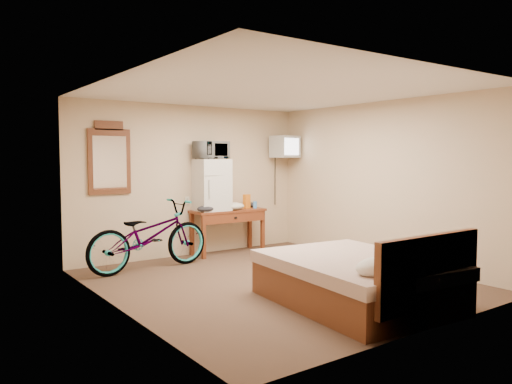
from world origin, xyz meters
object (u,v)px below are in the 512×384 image
at_px(desk, 229,217).
at_px(blue_cup, 255,205).
at_px(wall_mirror, 109,159).
at_px(bed, 360,279).
at_px(crt_television, 285,147).
at_px(bicycle, 149,236).
at_px(mini_fridge, 211,185).
at_px(microwave, 211,150).

xyz_separation_m(desk, blue_cup, (0.49, -0.07, 0.19)).
distance_m(wall_mirror, bed, 4.16).
relative_size(blue_cup, bed, 0.06).
bearing_deg(wall_mirror, blue_cup, -8.02).
height_order(crt_television, bicycle, crt_television).
height_order(desk, bicycle, bicycle).
xyz_separation_m(mini_fridge, bicycle, (-1.31, -0.43, -0.68)).
height_order(desk, wall_mirror, wall_mirror).
relative_size(desk, crt_television, 2.18).
height_order(blue_cup, bicycle, bicycle).
xyz_separation_m(bicycle, bed, (1.18, -3.00, -0.21)).
xyz_separation_m(microwave, bed, (-0.14, -3.44, -1.46)).
xyz_separation_m(desk, mini_fridge, (-0.31, 0.06, 0.56)).
height_order(mini_fridge, wall_mirror, wall_mirror).
bearing_deg(blue_cup, bed, -105.80).
bearing_deg(blue_cup, bicycle, -171.91).
distance_m(crt_television, bed, 4.09).
bearing_deg(mini_fridge, wall_mirror, 172.75).
xyz_separation_m(mini_fridge, microwave, (0.00, 0.00, 0.58)).
bearing_deg(mini_fridge, crt_television, -1.52).
relative_size(desk, bed, 0.59).
relative_size(mini_fridge, wall_mirror, 0.78).
distance_m(mini_fridge, wall_mirror, 1.72).
relative_size(mini_fridge, bicycle, 0.45).
height_order(crt_television, wall_mirror, wall_mirror).
relative_size(desk, bicycle, 0.68).
bearing_deg(bicycle, microwave, -76.88).
height_order(mini_fridge, crt_television, crt_television).
xyz_separation_m(wall_mirror, bed, (1.51, -3.65, -1.32)).
distance_m(blue_cup, wall_mirror, 2.60).
bearing_deg(crt_television, blue_cup, -172.80).
distance_m(desk, blue_cup, 0.53).
relative_size(blue_cup, crt_television, 0.21).
bearing_deg(mini_fridge, blue_cup, -9.61).
relative_size(blue_cup, bicycle, 0.06).
relative_size(mini_fridge, crt_television, 1.44).
distance_m(desk, wall_mirror, 2.21).
xyz_separation_m(crt_television, wall_mirror, (-3.19, 0.25, -0.22)).
distance_m(crt_television, bicycle, 3.17).
xyz_separation_m(blue_cup, bicycle, (-2.11, -0.30, -0.31)).
bearing_deg(blue_cup, mini_fridge, 170.39).
height_order(microwave, bicycle, microwave).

